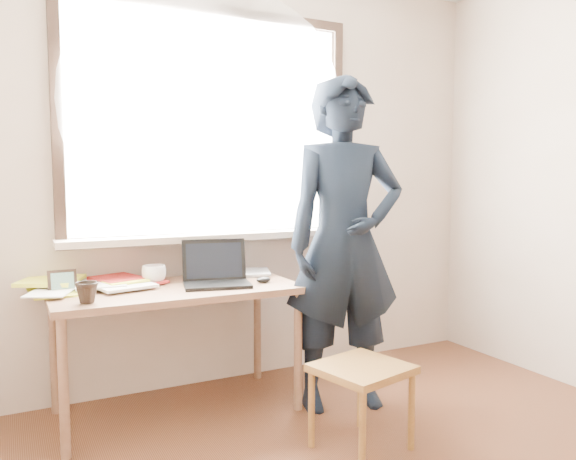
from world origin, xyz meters
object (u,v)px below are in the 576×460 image
laptop (216,274)px  mug_dark (87,293)px  person (345,243)px  desk (176,300)px  work_chair (362,378)px  mug_white (154,275)px

laptop → mug_dark: size_ratio=3.83×
person → mug_dark: bearing=-173.1°
desk → person: (0.87, -0.33, 0.30)m
laptop → work_chair: size_ratio=0.86×
desk → mug_dark: (-0.48, -0.20, 0.12)m
laptop → person: bearing=-24.4°
mug_dark → laptop: bearing=13.5°
laptop → mug_white: size_ratio=3.06×
laptop → person: person is taller
mug_dark → desk: bearing=22.4°
laptop → work_chair: (0.44, -0.78, -0.41)m
work_chair → person: 0.78m
desk → mug_white: bearing=121.7°
work_chair → person: size_ratio=0.26×
mug_dark → person: size_ratio=0.06×
mug_dark → person: (1.35, -0.13, 0.18)m
person → work_chair: bearing=-101.1°
desk → laptop: (0.22, -0.03, 0.13)m
mug_white → mug_dark: mug_white is taller
mug_dark → mug_white: bearing=40.2°
desk → work_chair: 1.08m
work_chair → mug_dark: bearing=151.8°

